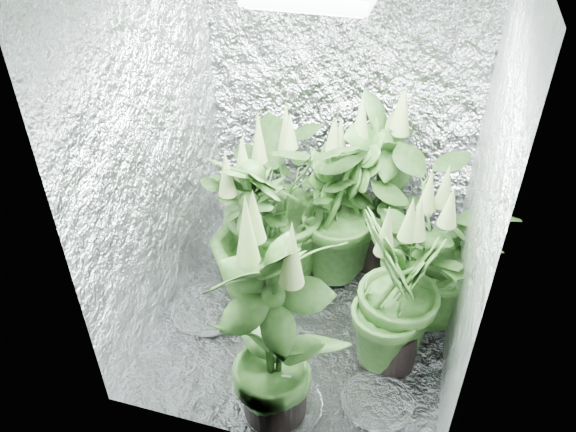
# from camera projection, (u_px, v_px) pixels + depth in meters

# --- Properties ---
(ground) EXTENTS (1.60, 1.60, 0.00)m
(ground) POSITION_uv_depth(u_px,v_px,m) (303.00, 319.00, 3.26)
(ground) COLOR silver
(ground) RESTS_ON ground
(walls) EXTENTS (1.62, 1.62, 2.00)m
(walls) POSITION_uv_depth(u_px,v_px,m) (307.00, 172.00, 2.67)
(walls) COLOR silver
(walls) RESTS_ON ground
(plant_a) EXTENTS (1.21, 1.21, 1.11)m
(plant_a) POSITION_uv_depth(u_px,v_px,m) (281.00, 198.00, 3.32)
(plant_a) COLOR black
(plant_a) RESTS_ON ground
(plant_b) EXTENTS (0.80, 0.80, 1.20)m
(plant_b) POSITION_uv_depth(u_px,v_px,m) (380.00, 189.00, 3.37)
(plant_b) COLOR black
(plant_b) RESTS_ON ground
(plant_c) EXTENTS (0.61, 0.61, 1.07)m
(plant_c) POSITION_uv_depth(u_px,v_px,m) (342.00, 207.00, 3.31)
(plant_c) COLOR black
(plant_c) RESTS_ON ground
(plant_d) EXTENTS (0.70, 0.70, 1.05)m
(plant_d) POSITION_uv_depth(u_px,v_px,m) (255.00, 233.00, 3.14)
(plant_d) COLOR black
(plant_d) RESTS_ON ground
(plant_e) EXTENTS (0.92, 0.92, 1.00)m
(plant_e) POSITION_uv_depth(u_px,v_px,m) (430.00, 252.00, 3.02)
(plant_e) COLOR black
(plant_e) RESTS_ON ground
(plant_f) EXTENTS (0.85, 0.85, 1.25)m
(plant_f) POSITION_uv_depth(u_px,v_px,m) (274.00, 331.00, 2.42)
(plant_f) COLOR black
(plant_f) RESTS_ON ground
(plant_g) EXTENTS (0.58, 0.58, 1.05)m
(plant_g) POSITION_uv_depth(u_px,v_px,m) (397.00, 295.00, 2.74)
(plant_g) COLOR black
(plant_g) RESTS_ON ground
(circulation_fan) EXTENTS (0.17, 0.27, 0.32)m
(circulation_fan) POSITION_uv_depth(u_px,v_px,m) (421.00, 281.00, 3.32)
(circulation_fan) COLOR black
(circulation_fan) RESTS_ON ground
(plant_label) EXTENTS (0.05, 0.03, 0.07)m
(plant_label) POSITION_uv_depth(u_px,v_px,m) (286.00, 382.00, 2.54)
(plant_label) COLOR white
(plant_label) RESTS_ON plant_f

